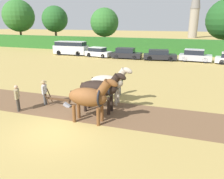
{
  "coord_description": "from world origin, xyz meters",
  "views": [
    {
      "loc": [
        5.74,
        -8.11,
        5.1
      ],
      "look_at": [
        1.4,
        3.95,
        1.1
      ],
      "focal_mm": 35.0,
      "sensor_mm": 36.0,
      "label": 1
    }
  ],
  "objects_px": {
    "tree_far_left": "(19,16)",
    "tree_center_left": "(104,22)",
    "parked_car_center_right": "(195,56)",
    "parked_car_left": "(98,52)",
    "parked_car_center": "(159,55)",
    "farmer_beside_team": "(119,83)",
    "farmer_at_plow": "(44,91)",
    "plow": "(60,101)",
    "farmer_onlooker_left": "(17,96)",
    "parked_van": "(71,48)",
    "draft_horse_lead_right": "(100,88)",
    "draft_horse_trail_left": "(108,82)",
    "tree_left": "(55,19)",
    "church_spire": "(196,4)",
    "draft_horse_lead_left": "(90,97)",
    "parked_car_center_left": "(126,53)"
  },
  "relations": [
    {
      "from": "farmer_at_plow",
      "to": "draft_horse_lead_left",
      "type": "bearing_deg",
      "value": -37.53
    },
    {
      "from": "parked_van",
      "to": "parked_car_left",
      "type": "height_order",
      "value": "parked_van"
    },
    {
      "from": "parked_car_left",
      "to": "farmer_onlooker_left",
      "type": "bearing_deg",
      "value": -71.93
    },
    {
      "from": "farmer_beside_team",
      "to": "draft_horse_lead_right",
      "type": "bearing_deg",
      "value": -36.28
    },
    {
      "from": "church_spire",
      "to": "draft_horse_trail_left",
      "type": "bearing_deg",
      "value": -94.1
    },
    {
      "from": "draft_horse_lead_left",
      "to": "plow",
      "type": "xyz_separation_m",
      "value": [
        -2.76,
        1.4,
        -1.07
      ]
    },
    {
      "from": "farmer_beside_team",
      "to": "farmer_onlooker_left",
      "type": "relative_size",
      "value": 0.99
    },
    {
      "from": "parked_car_center_left",
      "to": "tree_center_left",
      "type": "bearing_deg",
      "value": 124.33
    },
    {
      "from": "tree_far_left",
      "to": "tree_center_left",
      "type": "relative_size",
      "value": 1.26
    },
    {
      "from": "tree_left",
      "to": "parked_car_left",
      "type": "distance_m",
      "value": 18.18
    },
    {
      "from": "tree_left",
      "to": "plow",
      "type": "xyz_separation_m",
      "value": [
        19.78,
        -29.65,
        -5.25
      ]
    },
    {
      "from": "church_spire",
      "to": "parked_car_center_right",
      "type": "height_order",
      "value": "church_spire"
    },
    {
      "from": "tree_far_left",
      "to": "church_spire",
      "type": "bearing_deg",
      "value": 46.58
    },
    {
      "from": "plow",
      "to": "parked_van",
      "type": "height_order",
      "value": "parked_van"
    },
    {
      "from": "tree_far_left",
      "to": "parked_car_center_right",
      "type": "xyz_separation_m",
      "value": [
        36.36,
        -8.98,
        -5.49
      ]
    },
    {
      "from": "farmer_beside_team",
      "to": "farmer_at_plow",
      "type": "bearing_deg",
      "value": -83.3
    },
    {
      "from": "parked_van",
      "to": "parked_car_center_right",
      "type": "height_order",
      "value": "parked_van"
    },
    {
      "from": "tree_left",
      "to": "church_spire",
      "type": "height_order",
      "value": "church_spire"
    },
    {
      "from": "farmer_beside_team",
      "to": "parked_car_left",
      "type": "bearing_deg",
      "value": 173.29
    },
    {
      "from": "draft_horse_lead_right",
      "to": "farmer_onlooker_left",
      "type": "relative_size",
      "value": 1.85
    },
    {
      "from": "draft_horse_lead_right",
      "to": "draft_horse_lead_left",
      "type": "bearing_deg",
      "value": -89.86
    },
    {
      "from": "draft_horse_trail_left",
      "to": "parked_car_center_left",
      "type": "xyz_separation_m",
      "value": [
        -3.93,
        17.67,
        -0.67
      ]
    },
    {
      "from": "parked_van",
      "to": "farmer_onlooker_left",
      "type": "bearing_deg",
      "value": -70.19
    },
    {
      "from": "parked_car_left",
      "to": "parked_car_center",
      "type": "xyz_separation_m",
      "value": [
        9.07,
        0.2,
        -0.0
      ]
    },
    {
      "from": "farmer_beside_team",
      "to": "parked_car_center_right",
      "type": "distance_m",
      "value": 17.47
    },
    {
      "from": "tree_center_left",
      "to": "parked_van",
      "type": "height_order",
      "value": "tree_center_left"
    },
    {
      "from": "parked_car_center",
      "to": "draft_horse_trail_left",
      "type": "bearing_deg",
      "value": -101.75
    },
    {
      "from": "tree_left",
      "to": "parked_car_left",
      "type": "xyz_separation_m",
      "value": [
        14.12,
        -10.37,
        -4.88
      ]
    },
    {
      "from": "plow",
      "to": "parked_car_center",
      "type": "distance_m",
      "value": 19.78
    },
    {
      "from": "draft_horse_trail_left",
      "to": "farmer_at_plow",
      "type": "distance_m",
      "value": 4.07
    },
    {
      "from": "farmer_beside_team",
      "to": "draft_horse_lead_left",
      "type": "bearing_deg",
      "value": -35.05
    },
    {
      "from": "plow",
      "to": "farmer_beside_team",
      "type": "xyz_separation_m",
      "value": [
        2.8,
        3.28,
        0.59
      ]
    },
    {
      "from": "draft_horse_trail_left",
      "to": "plow",
      "type": "xyz_separation_m",
      "value": [
        -2.65,
        -1.59,
        -1.07
      ]
    },
    {
      "from": "tree_far_left",
      "to": "parked_car_center_right",
      "type": "distance_m",
      "value": 37.85
    },
    {
      "from": "farmer_at_plow",
      "to": "farmer_onlooker_left",
      "type": "distance_m",
      "value": 1.65
    },
    {
      "from": "tree_left",
      "to": "parked_car_left",
      "type": "relative_size",
      "value": 2.02
    },
    {
      "from": "draft_horse_lead_left",
      "to": "farmer_beside_team",
      "type": "height_order",
      "value": "draft_horse_lead_left"
    },
    {
      "from": "farmer_at_plow",
      "to": "farmer_beside_team",
      "type": "bearing_deg",
      "value": 22.86
    },
    {
      "from": "farmer_beside_team",
      "to": "parked_car_center",
      "type": "bearing_deg",
      "value": 143.29
    },
    {
      "from": "parked_car_left",
      "to": "parked_car_center",
      "type": "relative_size",
      "value": 0.87
    },
    {
      "from": "draft_horse_lead_left",
      "to": "church_spire",
      "type": "bearing_deg",
      "value": 84.15
    },
    {
      "from": "draft_horse_lead_left",
      "to": "plow",
      "type": "height_order",
      "value": "draft_horse_lead_left"
    },
    {
      "from": "draft_horse_trail_left",
      "to": "parked_car_center_left",
      "type": "distance_m",
      "value": 18.12
    },
    {
      "from": "draft_horse_lead_right",
      "to": "farmer_at_plow",
      "type": "height_order",
      "value": "draft_horse_lead_right"
    },
    {
      "from": "tree_far_left",
      "to": "farmer_beside_team",
      "type": "distance_m",
      "value": 40.72
    },
    {
      "from": "plow",
      "to": "parked_car_center",
      "type": "xyz_separation_m",
      "value": [
        3.4,
        19.48,
        0.37
      ]
    },
    {
      "from": "parked_van",
      "to": "parked_car_center_left",
      "type": "distance_m",
      "value": 9.31
    },
    {
      "from": "draft_horse_lead_right",
      "to": "tree_left",
      "type": "bearing_deg",
      "value": 125.25
    },
    {
      "from": "plow",
      "to": "farmer_onlooker_left",
      "type": "xyz_separation_m",
      "value": [
        -1.89,
        -1.5,
        0.59
      ]
    },
    {
      "from": "parked_car_left",
      "to": "church_spire",
      "type": "bearing_deg",
      "value": 82.46
    }
  ]
}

